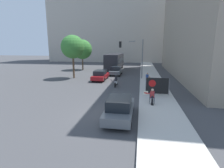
# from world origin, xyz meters

# --- Properties ---
(ground_plane) EXTENTS (160.00, 160.00, 0.00)m
(ground_plane) POSITION_xyz_m (0.00, 0.00, 0.00)
(ground_plane) COLOR #444447
(sidewalk_curb) EXTENTS (3.16, 90.00, 0.17)m
(sidewalk_curb) POSITION_xyz_m (3.49, 15.00, 0.09)
(sidewalk_curb) COLOR beige
(sidewalk_curb) RESTS_ON ground_plane
(building_backdrop_far) EXTENTS (52.00, 12.00, 30.06)m
(building_backdrop_far) POSITION_xyz_m (-2.00, 48.57, 15.03)
(building_backdrop_far) COLOR #BCB2A3
(building_backdrop_far) RESTS_ON ground_plane
(building_backdrop_right) EXTENTS (10.00, 32.00, 20.29)m
(building_backdrop_right) POSITION_xyz_m (12.24, 18.80, 10.15)
(building_backdrop_right) COLOR gray
(building_backdrop_right) RESTS_ON ground_plane
(seated_protester) EXTENTS (0.91, 0.77, 1.23)m
(seated_protester) POSITION_xyz_m (2.94, 2.63, 0.84)
(seated_protester) COLOR #474C56
(seated_protester) RESTS_ON sidewalk_curb
(jogger_on_sidewalk) EXTENTS (0.34, 0.34, 1.64)m
(jogger_on_sidewalk) POSITION_xyz_m (2.85, 6.38, 1.01)
(jogger_on_sidewalk) COLOR black
(jogger_on_sidewalk) RESTS_ON sidewalk_curb
(pedestrian_behind) EXTENTS (0.34, 0.34, 1.68)m
(pedestrian_behind) POSITION_xyz_m (2.72, 8.61, 1.03)
(pedestrian_behind) COLOR black
(pedestrian_behind) RESTS_ON sidewalk_curb
(protest_banner) EXTENTS (2.23, 0.06, 1.65)m
(protest_banner) POSITION_xyz_m (3.56, 5.49, 1.05)
(protest_banner) COLOR slate
(protest_banner) RESTS_ON sidewalk_curb
(traffic_light_pole) EXTENTS (3.37, 3.14, 5.59)m
(traffic_light_pole) POSITION_xyz_m (0.94, 13.94, 3.98)
(traffic_light_pole) COLOR slate
(traffic_light_pole) RESTS_ON sidewalk_curb
(parked_car_curbside) EXTENTS (1.72, 4.34, 1.49)m
(parked_car_curbside) POSITION_xyz_m (0.67, -0.47, 0.74)
(parked_car_curbside) COLOR #565B60
(parked_car_curbside) RESTS_ON ground_plane
(car_on_road_nearest) EXTENTS (1.74, 4.59, 1.42)m
(car_on_road_nearest) POSITION_xyz_m (-3.78, 13.00, 0.71)
(car_on_road_nearest) COLOR maroon
(car_on_road_nearest) RESTS_ON ground_plane
(car_on_road_midblock) EXTENTS (1.81, 4.26, 1.48)m
(car_on_road_midblock) POSITION_xyz_m (-2.25, 18.05, 0.74)
(car_on_road_midblock) COLOR #565B60
(car_on_road_midblock) RESTS_ON ground_plane
(city_bus_on_road) EXTENTS (2.60, 10.88, 3.33)m
(city_bus_on_road) POSITION_xyz_m (-3.40, 24.70, 1.91)
(city_bus_on_road) COLOR #232328
(city_bus_on_road) RESTS_ON ground_plane
(motorcycle_on_road) EXTENTS (0.28, 2.12, 1.34)m
(motorcycle_on_road) POSITION_xyz_m (-0.97, 9.30, 0.57)
(motorcycle_on_road) COLOR white
(motorcycle_on_road) RESTS_ON ground_plane
(street_tree_near_curb) EXTENTS (3.50, 3.50, 6.49)m
(street_tree_near_curb) POSITION_xyz_m (-8.23, 14.01, 4.72)
(street_tree_near_curb) COLOR brown
(street_tree_near_curb) RESTS_ON ground_plane
(street_tree_midblock) EXTENTS (4.03, 4.03, 6.25)m
(street_tree_midblock) POSITION_xyz_m (-10.15, 23.92, 4.23)
(street_tree_midblock) COLOR brown
(street_tree_midblock) RESTS_ON ground_plane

